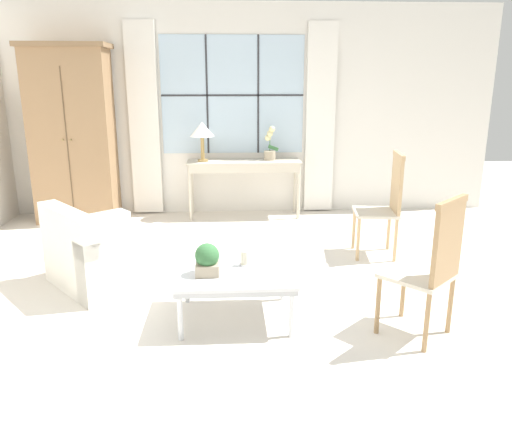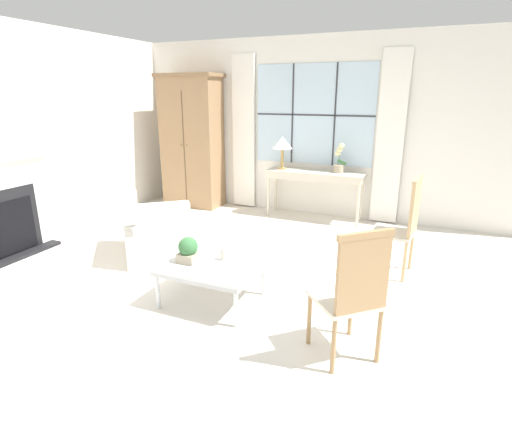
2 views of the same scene
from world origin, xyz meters
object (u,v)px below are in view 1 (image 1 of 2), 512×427
accent_chair_wooden (432,262)px  potted_plant_small (207,259)px  potted_orchid (270,147)px  armchair_upholstered (104,256)px  console_table (244,167)px  table_lamp (202,131)px  pillar_candle (245,259)px  coffee_table (235,275)px  side_chair_wooden (387,200)px  armoire (73,135)px

accent_chair_wooden → potted_plant_small: 1.63m
potted_orchid → accent_chair_wooden: (0.86, -3.46, -0.35)m
potted_orchid → armchair_upholstered: potted_orchid is taller
potted_plant_small → console_table: bearing=82.9°
console_table → table_lamp: 0.74m
table_lamp → pillar_candle: size_ratio=3.87×
coffee_table → accent_chair_wooden: bearing=-15.7°
table_lamp → side_chair_wooden: bearing=-39.4°
armchair_upholstered → potted_plant_small: (0.99, -0.84, 0.26)m
table_lamp → coffee_table: (0.37, -3.00, -0.81)m
armchair_upholstered → potted_plant_small: 1.32m
potted_orchid → pillar_candle: potted_orchid is taller
potted_orchid → side_chair_wooden: bearing=-57.5°
table_lamp → potted_orchid: table_lamp is taller
armoire → pillar_candle: armoire is taller
potted_orchid → potted_plant_small: 3.25m
accent_chair_wooden → armchair_upholstered: bearing=155.7°
accent_chair_wooden → potted_plant_small: accent_chair_wooden is taller
console_table → side_chair_wooden: 2.18m
armoire → armchair_upholstered: size_ratio=1.86×
armoire → side_chair_wooden: armoire is taller
console_table → accent_chair_wooden: size_ratio=1.42×
armoire → coffee_table: (2.03, -2.97, -0.77)m
table_lamp → side_chair_wooden: size_ratio=0.47×
console_table → accent_chair_wooden: bearing=-70.4°
armchair_upholstered → pillar_candle: armchair_upholstered is taller
table_lamp → potted_plant_small: size_ratio=2.12×
console_table → potted_orchid: 0.44m
side_chair_wooden → pillar_candle: size_ratio=8.26×
table_lamp → console_table: bearing=1.4°
armchair_upholstered → potted_plant_small: size_ratio=4.98×
table_lamp → side_chair_wooden: table_lamp is taller
armchair_upholstered → side_chair_wooden: 2.89m
side_chair_wooden → table_lamp: bearing=140.6°
potted_orchid → coffee_table: size_ratio=0.50×
table_lamp → potted_plant_small: table_lamp is taller
armoire → potted_orchid: armoire is taller
armoire → armchair_upholstered: bearing=-69.2°
armoire → pillar_candle: (2.11, -2.87, -0.67)m
potted_plant_small → pillar_candle: (0.29, 0.17, -0.06)m
armchair_upholstered → accent_chair_wooden: accent_chair_wooden is taller
armoire → console_table: armoire is taller
console_table → table_lamp: (-0.55, -0.01, 0.49)m
accent_chair_wooden → coffee_table: bearing=164.3°
armchair_upholstered → accent_chair_wooden: (2.58, -1.17, 0.33)m
table_lamp → potted_plant_small: (0.16, -3.06, -0.65)m
console_table → pillar_candle: (-0.10, -2.91, -0.22)m
side_chair_wooden → accent_chair_wooden: size_ratio=1.04×
table_lamp → potted_orchid: 0.93m
coffee_table → console_table: bearing=86.7°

